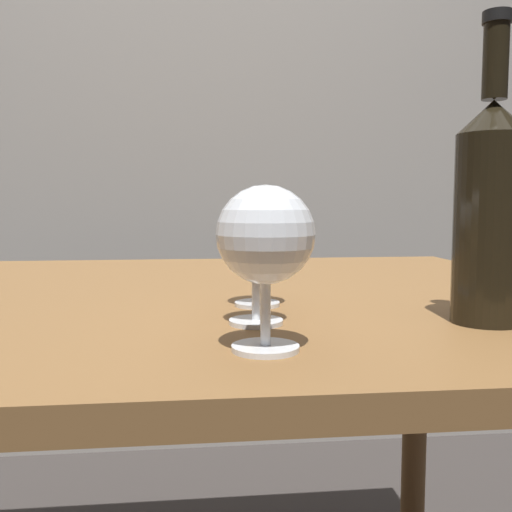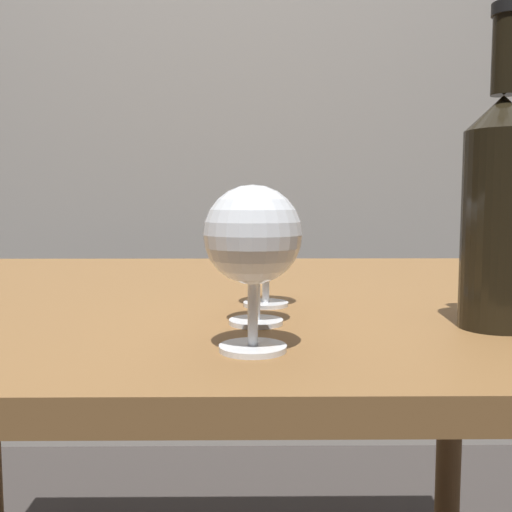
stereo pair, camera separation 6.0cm
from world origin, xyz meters
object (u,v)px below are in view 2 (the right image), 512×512
at_px(wine_glass_cabernet, 253,239).
at_px(wine_glass_amber, 256,238).
at_px(wine_glass_pinot, 266,232).
at_px(wine_bottle, 499,206).

height_order(wine_glass_cabernet, wine_glass_amber, wine_glass_cabernet).
xyz_separation_m(wine_glass_amber, wine_glass_pinot, (0.01, 0.11, 0.00)).
bearing_deg(wine_glass_amber, wine_glass_cabernet, -91.99).
height_order(wine_glass_pinot, wine_bottle, wine_bottle).
relative_size(wine_glass_pinot, wine_bottle, 0.42).
height_order(wine_glass_cabernet, wine_bottle, wine_bottle).
height_order(wine_glass_cabernet, wine_glass_pinot, wine_glass_cabernet).
bearing_deg(wine_glass_cabernet, wine_glass_pinot, 85.47).
relative_size(wine_glass_cabernet, wine_glass_pinot, 1.07).
bearing_deg(wine_bottle, wine_glass_amber, 174.97).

